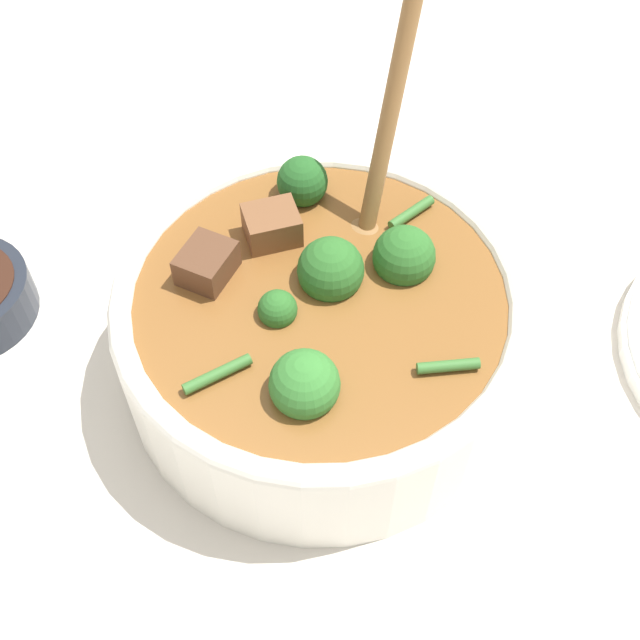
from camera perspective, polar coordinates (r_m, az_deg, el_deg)
name	(u,v)px	position (r m, az deg, el deg)	size (l,w,h in m)	color
ground_plane	(320,368)	(0.59, 0.00, -3.42)	(4.00, 4.00, 0.00)	silver
stew_bowl	(320,324)	(0.54, 0.01, -0.29)	(0.27, 0.27, 0.25)	white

